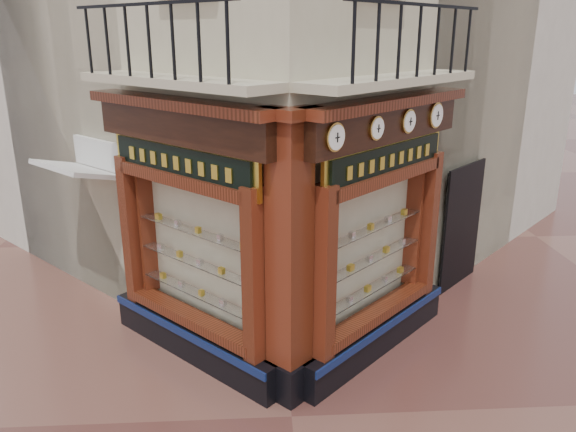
{
  "coord_description": "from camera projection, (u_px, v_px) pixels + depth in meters",
  "views": [
    {
      "loc": [
        -0.41,
        -6.19,
        4.8
      ],
      "look_at": [
        0.07,
        2.0,
        2.13
      ],
      "focal_mm": 35.0,
      "sensor_mm": 36.0,
      "label": 1
    }
  ],
  "objects": [
    {
      "name": "ground",
      "position": [
        292.0,
        417.0,
        7.38
      ],
      "size": [
        80.0,
        80.0,
        0.0
      ],
      "primitive_type": "plane",
      "color": "#522C26",
      "rests_on": "ground"
    },
    {
      "name": "neighbour_left",
      "position": [
        168.0,
        4.0,
        13.74
      ],
      "size": [
        11.31,
        11.31,
        11.0
      ],
      "primitive_type": "cube",
      "rotation": [
        0.0,
        0.0,
        0.79
      ],
      "color": "beige",
      "rests_on": "ground"
    },
    {
      "name": "neighbour_right",
      "position": [
        368.0,
        4.0,
        14.01
      ],
      "size": [
        11.31,
        11.31,
        11.0
      ],
      "primitive_type": "cube",
      "rotation": [
        0.0,
        0.0,
        0.79
      ],
      "color": "beige",
      "rests_on": "ground"
    },
    {
      "name": "shopfront_left",
      "position": [
        189.0,
        237.0,
        8.18
      ],
      "size": [
        2.86,
        2.86,
        3.98
      ],
      "rotation": [
        0.0,
        0.0,
        2.36
      ],
      "color": "black",
      "rests_on": "ground"
    },
    {
      "name": "shopfront_right",
      "position": [
        379.0,
        233.0,
        8.34
      ],
      "size": [
        2.86,
        2.86,
        3.98
      ],
      "rotation": [
        0.0,
        0.0,
        0.79
      ],
      "color": "black",
      "rests_on": "ground"
    },
    {
      "name": "corner_pilaster",
      "position": [
        289.0,
        265.0,
        7.26
      ],
      "size": [
        0.85,
        0.85,
        3.98
      ],
      "rotation": [
        0.0,
        0.0,
        0.79
      ],
      "color": "black",
      "rests_on": "ground"
    },
    {
      "name": "balcony",
      "position": [
        285.0,
        80.0,
        7.49
      ],
      "size": [
        5.94,
        2.97,
        1.03
      ],
      "color": "#BEB494",
      "rests_on": "ground"
    },
    {
      "name": "clock_a",
      "position": [
        335.0,
        137.0,
        6.71
      ],
      "size": [
        0.29,
        0.29,
        0.35
      ],
      "rotation": [
        0.0,
        0.0,
        0.79
      ],
      "color": "#B8913D",
      "rests_on": "ground"
    },
    {
      "name": "clock_b",
      "position": [
        376.0,
        128.0,
        7.35
      ],
      "size": [
        0.26,
        0.26,
        0.32
      ],
      "rotation": [
        0.0,
        0.0,
        0.79
      ],
      "color": "#B8913D",
      "rests_on": "ground"
    },
    {
      "name": "clock_c",
      "position": [
        408.0,
        121.0,
        7.93
      ],
      "size": [
        0.28,
        0.28,
        0.34
      ],
      "rotation": [
        0.0,
        0.0,
        0.79
      ],
      "color": "#B8913D",
      "rests_on": "ground"
    },
    {
      "name": "clock_d",
      "position": [
        436.0,
        115.0,
        8.51
      ],
      "size": [
        0.31,
        0.31,
        0.39
      ],
      "rotation": [
        0.0,
        0.0,
        0.79
      ],
      "color": "#B8913D",
      "rests_on": "ground"
    },
    {
      "name": "awning",
      "position": [
        93.0,
        309.0,
        10.26
      ],
      "size": [
        1.72,
        1.72,
        0.3
      ],
      "primitive_type": null,
      "rotation": [
        0.25,
        0.0,
        2.36
      ],
      "color": "silver",
      "rests_on": "ground"
    },
    {
      "name": "signboard_left",
      "position": [
        180.0,
        162.0,
        7.78
      ],
      "size": [
        2.23,
        2.23,
        0.6
      ],
      "rotation": [
        0.0,
        0.0,
        2.36
      ],
      "color": "gold",
      "rests_on": "ground"
    },
    {
      "name": "signboard_right",
      "position": [
        388.0,
        160.0,
        7.94
      ],
      "size": [
        2.13,
        2.13,
        0.57
      ],
      "rotation": [
        0.0,
        0.0,
        0.79
      ],
      "color": "gold",
      "rests_on": "ground"
    }
  ]
}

